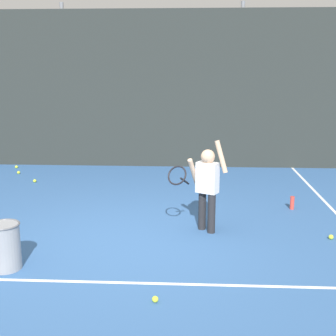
{
  "coord_description": "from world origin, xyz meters",
  "views": [
    {
      "loc": [
        0.93,
        -5.73,
        2.37
      ],
      "look_at": [
        0.58,
        0.84,
        0.85
      ],
      "focal_mm": 48.13,
      "sensor_mm": 36.0,
      "label": 1
    }
  ],
  "objects_px": {
    "tennis_player": "(206,183)",
    "tennis_ball_1": "(19,172)",
    "ball_hopper": "(5,246)",
    "tennis_ball_5": "(35,181)",
    "tennis_ball_6": "(155,299)",
    "tennis_ball_2": "(16,167)",
    "water_bottle": "(292,203)",
    "tennis_ball_3": "(331,237)"
  },
  "relations": [
    {
      "from": "water_bottle",
      "to": "tennis_ball_2",
      "type": "xyz_separation_m",
      "value": [
        -5.78,
        2.75,
        -0.08
      ]
    },
    {
      "from": "water_bottle",
      "to": "tennis_ball_1",
      "type": "xyz_separation_m",
      "value": [
        -5.52,
        2.2,
        -0.08
      ]
    },
    {
      "from": "ball_hopper",
      "to": "tennis_ball_1",
      "type": "distance_m",
      "value": 4.95
    },
    {
      "from": "tennis_player",
      "to": "tennis_ball_6",
      "type": "bearing_deg",
      "value": -77.59
    },
    {
      "from": "tennis_ball_3",
      "to": "tennis_ball_5",
      "type": "distance_m",
      "value": 5.89
    },
    {
      "from": "ball_hopper",
      "to": "tennis_ball_5",
      "type": "relative_size",
      "value": 8.52
    },
    {
      "from": "tennis_ball_5",
      "to": "ball_hopper",
      "type": "bearing_deg",
      "value": -75.34
    },
    {
      "from": "tennis_player",
      "to": "tennis_ball_2",
      "type": "height_order",
      "value": "tennis_player"
    },
    {
      "from": "tennis_player",
      "to": "tennis_ball_5",
      "type": "xyz_separation_m",
      "value": [
        -3.43,
        2.59,
        -0.69
      ]
    },
    {
      "from": "ball_hopper",
      "to": "water_bottle",
      "type": "xyz_separation_m",
      "value": [
        3.87,
        2.46,
        -0.18
      ]
    },
    {
      "from": "tennis_player",
      "to": "tennis_ball_1",
      "type": "xyz_separation_m",
      "value": [
        -4.04,
        3.3,
        -0.69
      ]
    },
    {
      "from": "tennis_ball_1",
      "to": "tennis_ball_2",
      "type": "bearing_deg",
      "value": 115.53
    },
    {
      "from": "tennis_player",
      "to": "tennis_ball_3",
      "type": "bearing_deg",
      "value": 20.28
    },
    {
      "from": "tennis_ball_1",
      "to": "tennis_ball_5",
      "type": "height_order",
      "value": "same"
    },
    {
      "from": "water_bottle",
      "to": "tennis_ball_6",
      "type": "relative_size",
      "value": 3.33
    },
    {
      "from": "ball_hopper",
      "to": "tennis_ball_6",
      "type": "xyz_separation_m",
      "value": [
        1.83,
        -0.68,
        -0.26
      ]
    },
    {
      "from": "tennis_player",
      "to": "water_bottle",
      "type": "xyz_separation_m",
      "value": [
        1.48,
        1.1,
        -0.62
      ]
    },
    {
      "from": "tennis_player",
      "to": "tennis_ball_3",
      "type": "relative_size",
      "value": 20.46
    },
    {
      "from": "tennis_ball_5",
      "to": "tennis_ball_6",
      "type": "bearing_deg",
      "value": -58.33
    },
    {
      "from": "ball_hopper",
      "to": "tennis_ball_2",
      "type": "distance_m",
      "value": 5.56
    },
    {
      "from": "ball_hopper",
      "to": "tennis_player",
      "type": "bearing_deg",
      "value": 29.73
    },
    {
      "from": "tennis_ball_2",
      "to": "tennis_ball_3",
      "type": "distance_m",
      "value": 7.28
    },
    {
      "from": "tennis_ball_6",
      "to": "water_bottle",
      "type": "bearing_deg",
      "value": 56.97
    },
    {
      "from": "tennis_ball_2",
      "to": "water_bottle",
      "type": "bearing_deg",
      "value": -25.44
    },
    {
      "from": "water_bottle",
      "to": "tennis_ball_1",
      "type": "height_order",
      "value": "water_bottle"
    },
    {
      "from": "tennis_player",
      "to": "ball_hopper",
      "type": "bearing_deg",
      "value": -122.43
    },
    {
      "from": "ball_hopper",
      "to": "water_bottle",
      "type": "height_order",
      "value": "ball_hopper"
    },
    {
      "from": "ball_hopper",
      "to": "water_bottle",
      "type": "relative_size",
      "value": 2.55
    },
    {
      "from": "tennis_ball_2",
      "to": "tennis_ball_6",
      "type": "distance_m",
      "value": 6.98
    },
    {
      "from": "tennis_ball_2",
      "to": "tennis_ball_3",
      "type": "xyz_separation_m",
      "value": [
        6.03,
        -4.08,
        0.0
      ]
    },
    {
      "from": "tennis_ball_2",
      "to": "tennis_ball_1",
      "type": "bearing_deg",
      "value": -64.47
    },
    {
      "from": "tennis_ball_1",
      "to": "tennis_ball_5",
      "type": "bearing_deg",
      "value": -49.24
    },
    {
      "from": "tennis_ball_3",
      "to": "tennis_ball_5",
      "type": "relative_size",
      "value": 1.0
    },
    {
      "from": "tennis_player",
      "to": "tennis_ball_3",
      "type": "height_order",
      "value": "tennis_player"
    },
    {
      "from": "tennis_ball_5",
      "to": "tennis_ball_6",
      "type": "height_order",
      "value": "same"
    },
    {
      "from": "tennis_player",
      "to": "tennis_ball_5",
      "type": "relative_size",
      "value": 20.46
    },
    {
      "from": "tennis_ball_1",
      "to": "tennis_ball_6",
      "type": "xyz_separation_m",
      "value": [
        3.47,
        -5.35,
        0.0
      ]
    },
    {
      "from": "ball_hopper",
      "to": "tennis_ball_5",
      "type": "height_order",
      "value": "ball_hopper"
    },
    {
      "from": "tennis_ball_3",
      "to": "tennis_ball_5",
      "type": "height_order",
      "value": "same"
    },
    {
      "from": "tennis_ball_1",
      "to": "tennis_ball_6",
      "type": "distance_m",
      "value": 6.38
    },
    {
      "from": "tennis_ball_2",
      "to": "tennis_ball_3",
      "type": "relative_size",
      "value": 1.0
    },
    {
      "from": "ball_hopper",
      "to": "tennis_ball_3",
      "type": "bearing_deg",
      "value": 15.4
    }
  ]
}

